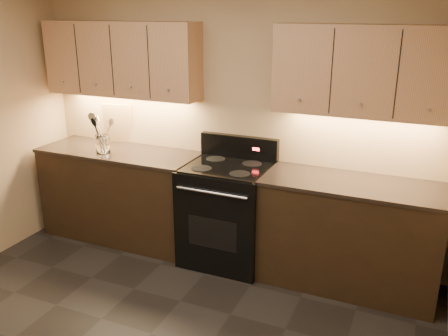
# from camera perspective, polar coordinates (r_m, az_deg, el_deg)

# --- Properties ---
(wall_back) EXTENTS (4.00, 0.04, 2.60)m
(wall_back) POSITION_cam_1_polar(r_m,az_deg,el_deg) (4.43, 1.09, 6.12)
(wall_back) COLOR tan
(wall_back) RESTS_ON ground
(counter_left) EXTENTS (1.62, 0.62, 0.93)m
(counter_left) POSITION_cam_1_polar(r_m,az_deg,el_deg) (4.95, -12.21, -3.07)
(counter_left) COLOR black
(counter_left) RESTS_ON ground
(counter_right) EXTENTS (1.46, 0.62, 0.93)m
(counter_right) POSITION_cam_1_polar(r_m,az_deg,el_deg) (4.14, 14.78, -7.72)
(counter_right) COLOR black
(counter_right) RESTS_ON ground
(stove) EXTENTS (0.76, 0.68, 1.14)m
(stove) POSITION_cam_1_polar(r_m,az_deg,el_deg) (4.38, 0.40, -5.35)
(stove) COLOR black
(stove) RESTS_ON ground
(upper_cab_left) EXTENTS (1.60, 0.30, 0.70)m
(upper_cab_left) POSITION_cam_1_polar(r_m,az_deg,el_deg) (4.75, -12.27, 12.67)
(upper_cab_left) COLOR tan
(upper_cab_left) RESTS_ON wall_back
(upper_cab_right) EXTENTS (1.44, 0.30, 0.70)m
(upper_cab_right) POSITION_cam_1_polar(r_m,az_deg,el_deg) (3.91, 16.77, 11.09)
(upper_cab_right) COLOR tan
(upper_cab_right) RESTS_ON wall_back
(outlet_plate) EXTENTS (0.08, 0.01, 0.12)m
(outlet_plate) POSITION_cam_1_polar(r_m,az_deg,el_deg) (5.09, -12.65, 5.26)
(outlet_plate) COLOR #B2B5BA
(outlet_plate) RESTS_ON wall_back
(utensil_crock) EXTENTS (0.17, 0.17, 0.17)m
(utensil_crock) POSITION_cam_1_polar(r_m,az_deg,el_deg) (4.75, -14.37, 2.77)
(utensil_crock) COLOR white
(utensil_crock) RESTS_ON counter_left
(cutting_board) EXTENTS (0.33, 0.14, 0.40)m
(cutting_board) POSITION_cam_1_polar(r_m,az_deg,el_deg) (5.05, -12.57, 5.29)
(cutting_board) COLOR tan
(cutting_board) RESTS_ON counter_left
(wooden_spoon) EXTENTS (0.15, 0.17, 0.34)m
(wooden_spoon) POSITION_cam_1_polar(r_m,az_deg,el_deg) (4.73, -14.68, 3.98)
(wooden_spoon) COLOR tan
(wooden_spoon) RESTS_ON utensil_crock
(black_spoon) EXTENTS (0.08, 0.17, 0.35)m
(black_spoon) POSITION_cam_1_polar(r_m,az_deg,el_deg) (4.75, -14.43, 4.14)
(black_spoon) COLOR black
(black_spoon) RESTS_ON utensil_crock
(steel_spatula) EXTENTS (0.21, 0.14, 0.37)m
(steel_spatula) POSITION_cam_1_polar(r_m,az_deg,el_deg) (4.72, -14.24, 4.11)
(steel_spatula) COLOR silver
(steel_spatula) RESTS_ON utensil_crock
(steel_skimmer) EXTENTS (0.18, 0.11, 0.38)m
(steel_skimmer) POSITION_cam_1_polar(r_m,az_deg,el_deg) (4.69, -14.47, 4.10)
(steel_skimmer) COLOR silver
(steel_skimmer) RESTS_ON utensil_crock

